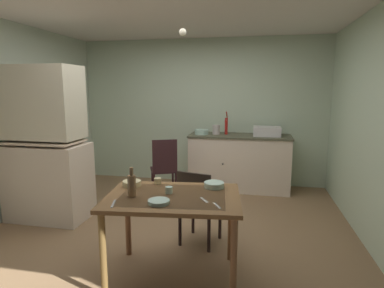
{
  "coord_description": "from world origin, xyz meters",
  "views": [
    {
      "loc": [
        0.98,
        -3.54,
        1.7
      ],
      "look_at": [
        0.26,
        0.01,
        1.07
      ],
      "focal_mm": 29.65,
      "sensor_mm": 36.0,
      "label": 1
    }
  ],
  "objects_px": {
    "chair_far_side": "(198,205)",
    "glass_bottle": "(132,185)",
    "hand_pump": "(226,124)",
    "chair_by_counter": "(164,167)",
    "teacup_cream": "(158,181)",
    "dining_table": "(173,206)",
    "mixing_bowl_counter": "(202,132)",
    "hutch_cabinet": "(46,149)",
    "sink_basin": "(267,131)",
    "serving_bowl_wide": "(132,183)"
  },
  "relations": [
    {
      "from": "chair_far_side",
      "to": "glass_bottle",
      "type": "relative_size",
      "value": 3.26
    },
    {
      "from": "hand_pump",
      "to": "chair_by_counter",
      "type": "xyz_separation_m",
      "value": [
        -0.9,
        -0.71,
        -0.61
      ]
    },
    {
      "from": "teacup_cream",
      "to": "dining_table",
      "type": "bearing_deg",
      "value": -52.35
    },
    {
      "from": "mixing_bowl_counter",
      "to": "hutch_cabinet",
      "type": "bearing_deg",
      "value": -135.58
    },
    {
      "from": "dining_table",
      "to": "glass_bottle",
      "type": "height_order",
      "value": "glass_bottle"
    },
    {
      "from": "chair_far_side",
      "to": "glass_bottle",
      "type": "distance_m",
      "value": 0.96
    },
    {
      "from": "dining_table",
      "to": "chair_by_counter",
      "type": "distance_m",
      "value": 2.21
    },
    {
      "from": "hutch_cabinet",
      "to": "mixing_bowl_counter",
      "type": "relative_size",
      "value": 8.62
    },
    {
      "from": "hand_pump",
      "to": "mixing_bowl_counter",
      "type": "bearing_deg",
      "value": -166.86
    },
    {
      "from": "glass_bottle",
      "to": "dining_table",
      "type": "bearing_deg",
      "value": 15.73
    },
    {
      "from": "hutch_cabinet",
      "to": "glass_bottle",
      "type": "relative_size",
      "value": 7.67
    },
    {
      "from": "dining_table",
      "to": "chair_by_counter",
      "type": "xyz_separation_m",
      "value": [
        -0.7,
        2.08,
        -0.19
      ]
    },
    {
      "from": "chair_far_side",
      "to": "sink_basin",
      "type": "bearing_deg",
      "value": 69.96
    },
    {
      "from": "chair_far_side",
      "to": "mixing_bowl_counter",
      "type": "bearing_deg",
      "value": 98.81
    },
    {
      "from": "hutch_cabinet",
      "to": "chair_far_side",
      "type": "bearing_deg",
      "value": -9.47
    },
    {
      "from": "teacup_cream",
      "to": "glass_bottle",
      "type": "bearing_deg",
      "value": -104.14
    },
    {
      "from": "sink_basin",
      "to": "chair_by_counter",
      "type": "xyz_separation_m",
      "value": [
        -1.57,
        -0.66,
        -0.52
      ]
    },
    {
      "from": "teacup_cream",
      "to": "sink_basin",
      "type": "bearing_deg",
      "value": 65.42
    },
    {
      "from": "chair_far_side",
      "to": "teacup_cream",
      "type": "relative_size",
      "value": 12.0
    },
    {
      "from": "hutch_cabinet",
      "to": "glass_bottle",
      "type": "distance_m",
      "value": 1.94
    },
    {
      "from": "sink_basin",
      "to": "chair_far_side",
      "type": "bearing_deg",
      "value": -110.04
    },
    {
      "from": "serving_bowl_wide",
      "to": "glass_bottle",
      "type": "height_order",
      "value": "glass_bottle"
    },
    {
      "from": "sink_basin",
      "to": "teacup_cream",
      "type": "relative_size",
      "value": 6.25
    },
    {
      "from": "hand_pump",
      "to": "chair_by_counter",
      "type": "bearing_deg",
      "value": -141.82
    },
    {
      "from": "hutch_cabinet",
      "to": "hand_pump",
      "type": "xyz_separation_m",
      "value": [
        2.15,
        1.8,
        0.17
      ]
    },
    {
      "from": "mixing_bowl_counter",
      "to": "serving_bowl_wide",
      "type": "bearing_deg",
      "value": -95.62
    },
    {
      "from": "sink_basin",
      "to": "glass_bottle",
      "type": "height_order",
      "value": "sink_basin"
    },
    {
      "from": "sink_basin",
      "to": "dining_table",
      "type": "bearing_deg",
      "value": -107.65
    },
    {
      "from": "sink_basin",
      "to": "mixing_bowl_counter",
      "type": "xyz_separation_m",
      "value": [
        -1.08,
        -0.05,
        -0.04
      ]
    },
    {
      "from": "sink_basin",
      "to": "hand_pump",
      "type": "bearing_deg",
      "value": 176.17
    },
    {
      "from": "serving_bowl_wide",
      "to": "chair_far_side",
      "type": "bearing_deg",
      "value": 39.1
    },
    {
      "from": "mixing_bowl_counter",
      "to": "glass_bottle",
      "type": "xyz_separation_m",
      "value": [
        -0.13,
        -2.79,
        -0.1
      ]
    },
    {
      "from": "hutch_cabinet",
      "to": "glass_bottle",
      "type": "height_order",
      "value": "hutch_cabinet"
    },
    {
      "from": "teacup_cream",
      "to": "glass_bottle",
      "type": "height_order",
      "value": "glass_bottle"
    },
    {
      "from": "chair_far_side",
      "to": "chair_by_counter",
      "type": "height_order",
      "value": "chair_by_counter"
    },
    {
      "from": "mixing_bowl_counter",
      "to": "serving_bowl_wide",
      "type": "height_order",
      "value": "mixing_bowl_counter"
    },
    {
      "from": "sink_basin",
      "to": "chair_far_side",
      "type": "xyz_separation_m",
      "value": [
        -0.77,
        -2.1,
        -0.56
      ]
    },
    {
      "from": "hutch_cabinet",
      "to": "chair_far_side",
      "type": "distance_m",
      "value": 2.14
    },
    {
      "from": "glass_bottle",
      "to": "mixing_bowl_counter",
      "type": "bearing_deg",
      "value": 87.3
    },
    {
      "from": "hutch_cabinet",
      "to": "hand_pump",
      "type": "height_order",
      "value": "hutch_cabinet"
    },
    {
      "from": "hutch_cabinet",
      "to": "sink_basin",
      "type": "xyz_separation_m",
      "value": [
        2.83,
        1.76,
        0.08
      ]
    },
    {
      "from": "hutch_cabinet",
      "to": "glass_bottle",
      "type": "xyz_separation_m",
      "value": [
        1.61,
        -1.08,
        -0.05
      ]
    },
    {
      "from": "sink_basin",
      "to": "chair_far_side",
      "type": "distance_m",
      "value": 2.3
    },
    {
      "from": "hutch_cabinet",
      "to": "dining_table",
      "type": "height_order",
      "value": "hutch_cabinet"
    },
    {
      "from": "hutch_cabinet",
      "to": "chair_by_counter",
      "type": "height_order",
      "value": "hutch_cabinet"
    },
    {
      "from": "sink_basin",
      "to": "chair_by_counter",
      "type": "distance_m",
      "value": 1.79
    },
    {
      "from": "chair_by_counter",
      "to": "glass_bottle",
      "type": "height_order",
      "value": "glass_bottle"
    },
    {
      "from": "hand_pump",
      "to": "teacup_cream",
      "type": "xyz_separation_m",
      "value": [
        -0.44,
        -2.48,
        -0.3
      ]
    },
    {
      "from": "hutch_cabinet",
      "to": "dining_table",
      "type": "relative_size",
      "value": 1.59
    },
    {
      "from": "sink_basin",
      "to": "serving_bowl_wide",
      "type": "height_order",
      "value": "sink_basin"
    }
  ]
}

